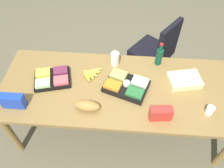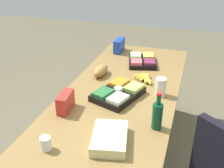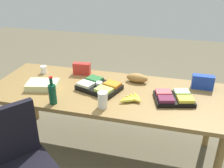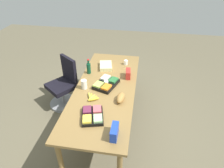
{
  "view_description": "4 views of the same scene",
  "coord_description": "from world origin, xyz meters",
  "px_view_note": "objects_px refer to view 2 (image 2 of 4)",
  "views": [
    {
      "loc": [
        0.03,
        -1.43,
        2.55
      ],
      "look_at": [
        -0.08,
        -0.02,
        0.87
      ],
      "focal_mm": 35.88,
      "sensor_mm": 36.0,
      "label": 1
    },
    {
      "loc": [
        2.0,
        0.57,
        1.95
      ],
      "look_at": [
        -0.04,
        -0.09,
        0.85
      ],
      "focal_mm": 44.29,
      "sensor_mm": 36.0,
      "label": 2
    },
    {
      "loc": [
        -0.66,
        2.23,
        2.01
      ],
      "look_at": [
        -0.05,
        -0.07,
        0.84
      ],
      "focal_mm": 40.37,
      "sensor_mm": 36.0,
      "label": 3
    },
    {
      "loc": [
        -2.61,
        -0.54,
        2.68
      ],
      "look_at": [
        0.06,
        -0.1,
        0.84
      ],
      "focal_mm": 32.33,
      "sensor_mm": 36.0,
      "label": 4
    }
  ],
  "objects_px": {
    "paper_cup": "(46,143)",
    "chip_bag_red": "(66,102)",
    "chip_bag_blue": "(119,45)",
    "banana_bunch": "(145,78)",
    "fruit_platter": "(142,61)",
    "mayo_jar": "(161,87)",
    "conference_table": "(120,100)",
    "veggie_tray": "(119,93)",
    "sheet_cake": "(110,138)",
    "wine_bottle": "(157,115)",
    "bread_loaf": "(101,71)"
  },
  "relations": [
    {
      "from": "sheet_cake",
      "to": "veggie_tray",
      "type": "height_order",
      "value": "veggie_tray"
    },
    {
      "from": "sheet_cake",
      "to": "paper_cup",
      "type": "xyz_separation_m",
      "value": [
        0.18,
        -0.36,
        0.01
      ]
    },
    {
      "from": "banana_bunch",
      "to": "chip_bag_blue",
      "type": "xyz_separation_m",
      "value": [
        -0.66,
        -0.45,
        0.05
      ]
    },
    {
      "from": "chip_bag_blue",
      "to": "sheet_cake",
      "type": "bearing_deg",
      "value": 14.33
    },
    {
      "from": "veggie_tray",
      "to": "mayo_jar",
      "type": "distance_m",
      "value": 0.36
    },
    {
      "from": "conference_table",
      "to": "chip_bag_blue",
      "type": "xyz_separation_m",
      "value": [
        -0.97,
        -0.3,
        0.15
      ]
    },
    {
      "from": "fruit_platter",
      "to": "veggie_tray",
      "type": "distance_m",
      "value": 0.77
    },
    {
      "from": "veggie_tray",
      "to": "conference_table",
      "type": "bearing_deg",
      "value": -175.92
    },
    {
      "from": "sheet_cake",
      "to": "chip_bag_red",
      "type": "xyz_separation_m",
      "value": [
        -0.27,
        -0.45,
        0.03
      ]
    },
    {
      "from": "sheet_cake",
      "to": "mayo_jar",
      "type": "xyz_separation_m",
      "value": [
        -0.73,
        0.21,
        0.04
      ]
    },
    {
      "from": "sheet_cake",
      "to": "fruit_platter",
      "type": "relative_size",
      "value": 0.76
    },
    {
      "from": "sheet_cake",
      "to": "banana_bunch",
      "type": "xyz_separation_m",
      "value": [
        -0.97,
        0.03,
        -0.01
      ]
    },
    {
      "from": "fruit_platter",
      "to": "bread_loaf",
      "type": "xyz_separation_m",
      "value": [
        0.41,
        -0.32,
        0.02
      ]
    },
    {
      "from": "fruit_platter",
      "to": "mayo_jar",
      "type": "distance_m",
      "value": 0.69
    },
    {
      "from": "sheet_cake",
      "to": "veggie_tray",
      "type": "distance_m",
      "value": 0.6
    },
    {
      "from": "chip_bag_red",
      "to": "veggie_tray",
      "type": "bearing_deg",
      "value": 133.61
    },
    {
      "from": "conference_table",
      "to": "paper_cup",
      "type": "xyz_separation_m",
      "value": [
        0.84,
        -0.24,
        0.12
      ]
    },
    {
      "from": "sheet_cake",
      "to": "wine_bottle",
      "type": "height_order",
      "value": "wine_bottle"
    },
    {
      "from": "chip_bag_red",
      "to": "paper_cup",
      "type": "relative_size",
      "value": 2.22
    },
    {
      "from": "conference_table",
      "to": "bread_loaf",
      "type": "height_order",
      "value": "bread_loaf"
    },
    {
      "from": "paper_cup",
      "to": "chip_bag_blue",
      "type": "xyz_separation_m",
      "value": [
        -1.81,
        -0.06,
        0.03
      ]
    },
    {
      "from": "sheet_cake",
      "to": "bread_loaf",
      "type": "relative_size",
      "value": 1.33
    },
    {
      "from": "bread_loaf",
      "to": "wine_bottle",
      "type": "bearing_deg",
      "value": 43.84
    },
    {
      "from": "conference_table",
      "to": "chip_bag_red",
      "type": "xyz_separation_m",
      "value": [
        0.38,
        -0.33,
        0.14
      ]
    },
    {
      "from": "conference_table",
      "to": "fruit_platter",
      "type": "xyz_separation_m",
      "value": [
        -0.7,
        0.04,
        0.11
      ]
    },
    {
      "from": "paper_cup",
      "to": "chip_bag_red",
      "type": "bearing_deg",
      "value": -169.18
    },
    {
      "from": "conference_table",
      "to": "banana_bunch",
      "type": "bearing_deg",
      "value": 154.72
    },
    {
      "from": "conference_table",
      "to": "banana_bunch",
      "type": "relative_size",
      "value": 11.34
    },
    {
      "from": "sheet_cake",
      "to": "mayo_jar",
      "type": "height_order",
      "value": "mayo_jar"
    },
    {
      "from": "sheet_cake",
      "to": "fruit_platter",
      "type": "bearing_deg",
      "value": -176.73
    },
    {
      "from": "sheet_cake",
      "to": "fruit_platter",
      "type": "distance_m",
      "value": 1.35
    },
    {
      "from": "paper_cup",
      "to": "chip_bag_blue",
      "type": "relative_size",
      "value": 0.41
    },
    {
      "from": "fruit_platter",
      "to": "chip_bag_blue",
      "type": "relative_size",
      "value": 1.9
    },
    {
      "from": "conference_table",
      "to": "bread_loaf",
      "type": "relative_size",
      "value": 10.19
    },
    {
      "from": "conference_table",
      "to": "veggie_tray",
      "type": "xyz_separation_m",
      "value": [
        0.07,
        0.0,
        0.11
      ]
    },
    {
      "from": "chip_bag_red",
      "to": "bread_loaf",
      "type": "relative_size",
      "value": 0.83
    },
    {
      "from": "sheet_cake",
      "to": "chip_bag_red",
      "type": "height_order",
      "value": "chip_bag_red"
    },
    {
      "from": "banana_bunch",
      "to": "veggie_tray",
      "type": "bearing_deg",
      "value": -20.71
    },
    {
      "from": "chip_bag_red",
      "to": "banana_bunch",
      "type": "relative_size",
      "value": 0.93
    },
    {
      "from": "veggie_tray",
      "to": "chip_bag_blue",
      "type": "relative_size",
      "value": 2.25
    },
    {
      "from": "conference_table",
      "to": "wine_bottle",
      "type": "xyz_separation_m",
      "value": [
        0.4,
        0.38,
        0.18
      ]
    },
    {
      "from": "bread_loaf",
      "to": "mayo_jar",
      "type": "xyz_separation_m",
      "value": [
        0.21,
        0.61,
        0.03
      ]
    },
    {
      "from": "fruit_platter",
      "to": "paper_cup",
      "type": "xyz_separation_m",
      "value": [
        1.53,
        -0.28,
        0.01
      ]
    },
    {
      "from": "conference_table",
      "to": "banana_bunch",
      "type": "height_order",
      "value": "banana_bunch"
    },
    {
      "from": "chip_bag_blue",
      "to": "chip_bag_red",
      "type": "bearing_deg",
      "value": -1.25
    },
    {
      "from": "wine_bottle",
      "to": "chip_bag_blue",
      "type": "bearing_deg",
      "value": -153.82
    },
    {
      "from": "conference_table",
      "to": "banana_bunch",
      "type": "distance_m",
      "value": 0.36
    },
    {
      "from": "fruit_platter",
      "to": "chip_bag_blue",
      "type": "height_order",
      "value": "chip_bag_blue"
    },
    {
      "from": "veggie_tray",
      "to": "paper_cup",
      "type": "xyz_separation_m",
      "value": [
        0.77,
        -0.24,
        0.01
      ]
    },
    {
      "from": "mayo_jar",
      "to": "sheet_cake",
      "type": "bearing_deg",
      "value": -16.39
    }
  ]
}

